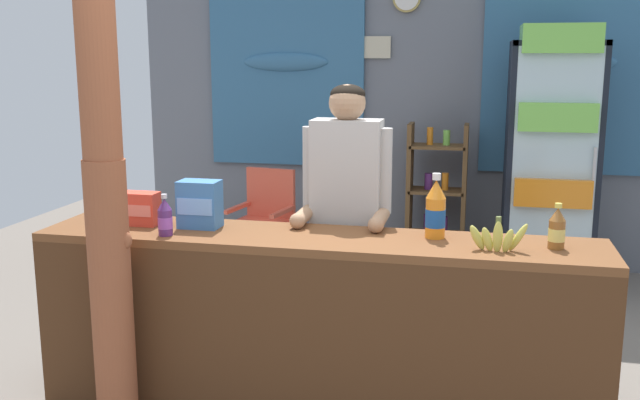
{
  "coord_description": "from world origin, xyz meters",
  "views": [
    {
      "loc": [
        0.61,
        -2.88,
        1.75
      ],
      "look_at": [
        -0.16,
        0.58,
        1.03
      ],
      "focal_mm": 40.31,
      "sensor_mm": 36.0,
      "label": 1
    }
  ],
  "objects_px": {
    "stall_counter": "(311,314)",
    "soda_bottle_grape_soda": "(165,218)",
    "shopkeeper": "(346,200)",
    "soda_bottle_iced_tea": "(557,229)",
    "drink_fridge": "(551,149)",
    "snack_box_biscuit": "(200,204)",
    "snack_box_crackers": "(137,208)",
    "bottle_shelf_rack": "(436,196)",
    "banana_bunch": "(498,238)",
    "timber_post": "(104,172)",
    "soda_bottle_orange_soda": "(436,211)",
    "plastic_lawn_chair": "(264,216)"
  },
  "relations": [
    {
      "from": "stall_counter",
      "to": "soda_bottle_grape_soda",
      "type": "height_order",
      "value": "soda_bottle_grape_soda"
    },
    {
      "from": "plastic_lawn_chair",
      "to": "shopkeeper",
      "type": "xyz_separation_m",
      "value": [
        0.98,
        -1.72,
        0.51
      ]
    },
    {
      "from": "drink_fridge",
      "to": "snack_box_biscuit",
      "type": "relative_size",
      "value": 8.3
    },
    {
      "from": "bottle_shelf_rack",
      "to": "banana_bunch",
      "type": "xyz_separation_m",
      "value": [
        0.42,
        -2.65,
        0.33
      ]
    },
    {
      "from": "drink_fridge",
      "to": "timber_post",
      "type": "bearing_deg",
      "value": -128.95
    },
    {
      "from": "shopkeeper",
      "to": "snack_box_crackers",
      "type": "xyz_separation_m",
      "value": [
        -1.02,
        -0.35,
        -0.02
      ]
    },
    {
      "from": "timber_post",
      "to": "bottle_shelf_rack",
      "type": "distance_m",
      "value": 3.28
    },
    {
      "from": "shopkeeper",
      "to": "soda_bottle_iced_tea",
      "type": "height_order",
      "value": "shopkeeper"
    },
    {
      "from": "drink_fridge",
      "to": "snack_box_biscuit",
      "type": "xyz_separation_m",
      "value": [
        -1.87,
        -2.21,
        -0.05
      ]
    },
    {
      "from": "soda_bottle_iced_tea",
      "to": "bottle_shelf_rack",
      "type": "bearing_deg",
      "value": 104.81
    },
    {
      "from": "stall_counter",
      "to": "timber_post",
      "type": "relative_size",
      "value": 1.05
    },
    {
      "from": "drink_fridge",
      "to": "soda_bottle_grape_soda",
      "type": "xyz_separation_m",
      "value": [
        -1.97,
        -2.41,
        -0.08
      ]
    },
    {
      "from": "stall_counter",
      "to": "soda_bottle_iced_tea",
      "type": "distance_m",
      "value": 1.19
    },
    {
      "from": "shopkeeper",
      "to": "soda_bottle_orange_soda",
      "type": "xyz_separation_m",
      "value": [
        0.48,
        -0.3,
        0.03
      ]
    },
    {
      "from": "snack_box_crackers",
      "to": "soda_bottle_orange_soda",
      "type": "bearing_deg",
      "value": 2.14
    },
    {
      "from": "snack_box_biscuit",
      "to": "banana_bunch",
      "type": "height_order",
      "value": "snack_box_biscuit"
    },
    {
      "from": "timber_post",
      "to": "shopkeeper",
      "type": "distance_m",
      "value": 1.25
    },
    {
      "from": "soda_bottle_grape_soda",
      "to": "snack_box_crackers",
      "type": "distance_m",
      "value": 0.3
    },
    {
      "from": "soda_bottle_iced_tea",
      "to": "snack_box_biscuit",
      "type": "height_order",
      "value": "snack_box_biscuit"
    },
    {
      "from": "soda_bottle_iced_tea",
      "to": "plastic_lawn_chair",
      "type": "bearing_deg",
      "value": 133.66
    },
    {
      "from": "drink_fridge",
      "to": "soda_bottle_iced_tea",
      "type": "height_order",
      "value": "drink_fridge"
    },
    {
      "from": "stall_counter",
      "to": "shopkeeper",
      "type": "height_order",
      "value": "shopkeeper"
    },
    {
      "from": "shopkeeper",
      "to": "soda_bottle_iced_tea",
      "type": "relative_size",
      "value": 7.77
    },
    {
      "from": "shopkeeper",
      "to": "soda_bottle_iced_tea",
      "type": "xyz_separation_m",
      "value": [
        1.02,
        -0.38,
        -0.01
      ]
    },
    {
      "from": "timber_post",
      "to": "bottle_shelf_rack",
      "type": "height_order",
      "value": "timber_post"
    },
    {
      "from": "plastic_lawn_chair",
      "to": "snack_box_crackers",
      "type": "relative_size",
      "value": 3.81
    },
    {
      "from": "soda_bottle_orange_soda",
      "to": "banana_bunch",
      "type": "bearing_deg",
      "value": -32.84
    },
    {
      "from": "timber_post",
      "to": "soda_bottle_orange_soda",
      "type": "bearing_deg",
      "value": 18.45
    },
    {
      "from": "bottle_shelf_rack",
      "to": "shopkeeper",
      "type": "height_order",
      "value": "shopkeeper"
    },
    {
      "from": "bottle_shelf_rack",
      "to": "stall_counter",
      "type": "bearing_deg",
      "value": -99.0
    },
    {
      "from": "snack_box_crackers",
      "to": "snack_box_biscuit",
      "type": "xyz_separation_m",
      "value": [
        0.34,
        0.01,
        0.03
      ]
    },
    {
      "from": "plastic_lawn_chair",
      "to": "timber_post",
      "type": "bearing_deg",
      "value": -89.3
    },
    {
      "from": "stall_counter",
      "to": "soda_bottle_grape_soda",
      "type": "xyz_separation_m",
      "value": [
        -0.71,
        -0.04,
        0.44
      ]
    },
    {
      "from": "soda_bottle_iced_tea",
      "to": "snack_box_biscuit",
      "type": "distance_m",
      "value": 1.7
    },
    {
      "from": "drink_fridge",
      "to": "bottle_shelf_rack",
      "type": "distance_m",
      "value": 1.0
    },
    {
      "from": "stall_counter",
      "to": "bottle_shelf_rack",
      "type": "relative_size",
      "value": 2.24
    },
    {
      "from": "stall_counter",
      "to": "banana_bunch",
      "type": "height_order",
      "value": "banana_bunch"
    },
    {
      "from": "plastic_lawn_chair",
      "to": "bottle_shelf_rack",
      "type": "bearing_deg",
      "value": 18.88
    },
    {
      "from": "soda_bottle_orange_soda",
      "to": "shopkeeper",
      "type": "bearing_deg",
      "value": 148.18
    },
    {
      "from": "shopkeeper",
      "to": "stall_counter",
      "type": "bearing_deg",
      "value": -98.61
    },
    {
      "from": "bottle_shelf_rack",
      "to": "snack_box_biscuit",
      "type": "relative_size",
      "value": 5.13
    },
    {
      "from": "soda_bottle_iced_tea",
      "to": "soda_bottle_orange_soda",
      "type": "bearing_deg",
      "value": 171.44
    },
    {
      "from": "soda_bottle_grape_soda",
      "to": "banana_bunch",
      "type": "bearing_deg",
      "value": 1.95
    },
    {
      "from": "shopkeeper",
      "to": "soda_bottle_orange_soda",
      "type": "height_order",
      "value": "shopkeeper"
    },
    {
      "from": "stall_counter",
      "to": "soda_bottle_orange_soda",
      "type": "height_order",
      "value": "soda_bottle_orange_soda"
    },
    {
      "from": "bottle_shelf_rack",
      "to": "soda_bottle_iced_tea",
      "type": "height_order",
      "value": "bottle_shelf_rack"
    },
    {
      "from": "soda_bottle_orange_soda",
      "to": "soda_bottle_grape_soda",
      "type": "bearing_deg",
      "value": -169.43
    },
    {
      "from": "soda_bottle_orange_soda",
      "to": "snack_box_biscuit",
      "type": "bearing_deg",
      "value": -177.88
    },
    {
      "from": "shopkeeper",
      "to": "plastic_lawn_chair",
      "type": "bearing_deg",
      "value": 119.71
    },
    {
      "from": "plastic_lawn_chair",
      "to": "shopkeeper",
      "type": "height_order",
      "value": "shopkeeper"
    }
  ]
}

